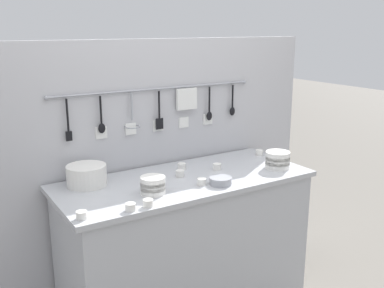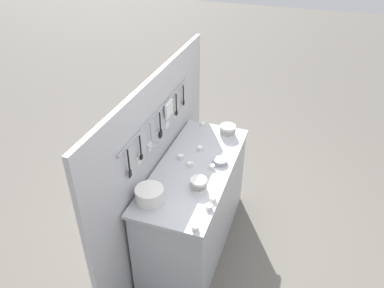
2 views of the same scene
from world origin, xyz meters
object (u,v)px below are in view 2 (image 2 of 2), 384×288
Objects in this scene: cup_centre at (212,167)px; cup_front_right at (200,148)px; cup_edge_near at (203,124)px; bowl_stack_back_corner at (199,184)px; cup_beside_plates at (195,228)px; bowl_stack_short_front at (228,130)px; steel_mixing_bowl at (220,161)px; cup_back_left at (213,199)px; plate_stack at (150,195)px; cup_mid_row at (181,157)px; cup_edge_far at (209,207)px; cup_back_right at (190,164)px.

cup_front_right is (0.24, 0.18, 0.00)m from cup_centre.
bowl_stack_back_corner is at bearing -164.46° from cup_edge_near.
cup_beside_plates is at bearing -164.54° from cup_edge_near.
bowl_stack_short_front is 1.19× the size of steel_mixing_bowl.
cup_back_left is (-1.07, -0.42, 0.00)m from cup_edge_near.
plate_stack is at bearing 129.44° from bowl_stack_back_corner.
plate_stack is 4.32× the size of cup_back_left.
cup_mid_row is at bearing 27.23° from cup_beside_plates.
cup_beside_plates is 1.00× the size of cup_back_left.
bowl_stack_short_front reaches higher than cup_back_left.
bowl_stack_short_front reaches higher than cup_edge_far.
cup_back_left is (-0.50, -0.08, -0.00)m from steel_mixing_bowl.
steel_mixing_bowl is at bearing 3.17° from cup_beside_plates.
cup_back_right is 1.00× the size of cup_beside_plates.
cup_edge_far is (-0.59, -0.08, -0.00)m from steel_mixing_bowl.
cup_back_right is (-0.03, 0.19, 0.00)m from cup_centre.
plate_stack is 4.32× the size of cup_centre.
cup_back_left is at bearing -158.63° from cup_edge_near.
plate_stack is at bearing 177.92° from cup_edge_near.
cup_edge_near is (0.09, 0.28, -0.03)m from bowl_stack_short_front.
bowl_stack_short_front is 1.08m from cup_edge_far.
cup_edge_near is at bearing 15.54° from bowl_stack_back_corner.
cup_mid_row is (0.08, 0.12, 0.00)m from cup_back_right.
bowl_stack_back_corner is at bearing -163.26° from cup_front_right.
bowl_stack_short_front is at bearing -29.59° from cup_mid_row.
plate_stack is 4.32× the size of cup_beside_plates.
cup_edge_near is at bearing -1.33° from cup_mid_row.
cup_mid_row is at bearing 97.41° from steel_mixing_bowl.
cup_mid_row is 1.00× the size of cup_back_left.
cup_edge_near is at bearing 71.99° from bowl_stack_short_front.
cup_edge_far and cup_front_right have the same top height.
bowl_stack_back_corner is 0.45m from cup_mid_row.
bowl_stack_back_corner is at bearing 178.95° from bowl_stack_short_front.
cup_mid_row is (-0.05, 0.35, -0.00)m from steel_mixing_bowl.
cup_edge_far is 1.00× the size of cup_centre.
cup_edge_far is 1.00× the size of cup_mid_row.
cup_edge_near is at bearing 14.06° from cup_front_right.
cup_beside_plates is at bearing -163.91° from cup_front_right.
bowl_stack_short_front is at bearing 6.71° from steel_mixing_bowl.
cup_edge_near and cup_back_right have the same top height.
bowl_stack_back_corner is at bearing -147.99° from cup_back_right.
bowl_stack_back_corner is at bearing -140.79° from cup_mid_row.
cup_beside_plates is at bearing 172.23° from cup_edge_far.
steel_mixing_bowl is at bearing -30.65° from plate_stack.
steel_mixing_bowl reaches higher than cup_edge_far.
cup_mid_row is (-0.52, 0.30, -0.03)m from bowl_stack_short_front.
steel_mixing_bowl is (0.39, -0.07, -0.03)m from bowl_stack_back_corner.
cup_edge_near is 1.15m from cup_back_left.
cup_back_right is 0.14m from cup_mid_row.
cup_centre is 1.00× the size of cup_mid_row.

